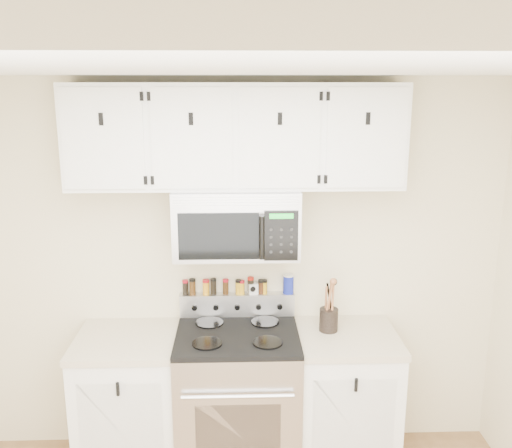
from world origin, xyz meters
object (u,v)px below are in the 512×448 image
(range, at_px, (238,400))
(microwave, at_px, (237,222))
(utensil_crock, at_px, (329,318))
(salt_canister, at_px, (288,284))

(range, height_order, microwave, microwave)
(utensil_crock, xyz_separation_m, salt_canister, (-0.24, 0.20, 0.16))
(microwave, height_order, salt_canister, microwave)
(microwave, xyz_separation_m, utensil_crock, (0.58, -0.05, -0.62))
(range, bearing_deg, microwave, 89.77)
(range, xyz_separation_m, salt_canister, (0.34, 0.28, 0.68))
(range, relative_size, microwave, 1.45)
(range, xyz_separation_m, microwave, (0.00, 0.13, 1.14))
(microwave, xyz_separation_m, salt_canister, (0.34, 0.16, -0.47))
(utensil_crock, relative_size, salt_canister, 2.68)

